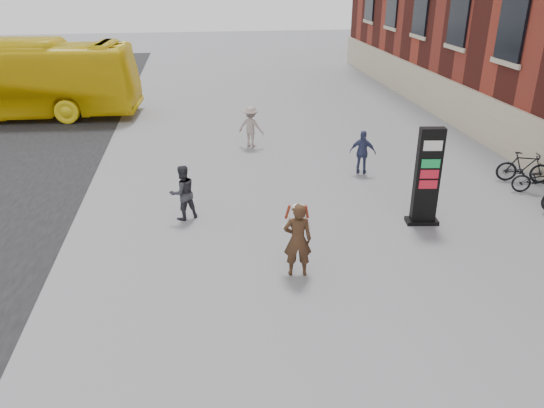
{
  "coord_description": "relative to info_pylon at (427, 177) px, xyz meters",
  "views": [
    {
      "loc": [
        -1.49,
        -9.91,
        6.24
      ],
      "look_at": [
        0.06,
        1.08,
        1.29
      ],
      "focal_mm": 35.0,
      "sensor_mm": 36.0,
      "label": 1
    }
  ],
  "objects": [
    {
      "name": "woman",
      "position": [
        -3.78,
        -2.08,
        -0.43
      ],
      "size": [
        0.69,
        0.64,
        1.72
      ],
      "rotation": [
        0.0,
        0.0,
        3.04
      ],
      "color": "#3F2B19",
      "rests_on": "ground"
    },
    {
      "name": "bike_7",
      "position": [
        4.33,
        2.39,
        -0.82
      ],
      "size": [
        1.7,
        1.01,
        0.99
      ],
      "primitive_type": "imported",
      "rotation": [
        0.0,
        0.0,
        1.21
      ],
      "color": "black",
      "rests_on": "ground"
    },
    {
      "name": "pedestrian_a",
      "position": [
        -6.29,
        1.18,
        -0.55
      ],
      "size": [
        0.91,
        0.83,
        1.52
      ],
      "primitive_type": "imported",
      "rotation": [
        0.0,
        0.0,
        3.57
      ],
      "color": "#2F2F37",
      "rests_on": "ground"
    },
    {
      "name": "pedestrian_b",
      "position": [
        -3.82,
        7.27,
        -0.54
      ],
      "size": [
        1.15,
        0.97,
        1.55
      ],
      "primitive_type": "imported",
      "rotation": [
        0.0,
        0.0,
        2.66
      ],
      "color": "gray",
      "rests_on": "ground"
    },
    {
      "name": "info_pylon",
      "position": [
        0.0,
        0.0,
        0.0
      ],
      "size": [
        0.88,
        0.52,
        2.62
      ],
      "rotation": [
        0.0,
        0.0,
        -0.13
      ],
      "color": "black",
      "rests_on": "ground"
    },
    {
      "name": "pedestrian_c",
      "position": [
        -0.5,
        3.86,
        -0.58
      ],
      "size": [
        0.92,
        0.67,
        1.46
      ],
      "primitive_type": "imported",
      "rotation": [
        0.0,
        0.0,
        2.73
      ],
      "color": "#394169",
      "rests_on": "ground"
    },
    {
      "name": "bike_6",
      "position": [
        4.33,
        1.47,
        -0.87
      ],
      "size": [
        1.75,
        1.04,
        0.87
      ],
      "primitive_type": "imported",
      "rotation": [
        0.0,
        0.0,
        1.27
      ],
      "color": "black",
      "rests_on": "ground"
    },
    {
      "name": "ground",
      "position": [
        -4.27,
        -2.17,
        -1.31
      ],
      "size": [
        100.0,
        100.0,
        0.0
      ],
      "primitive_type": "plane",
      "color": "#9E9EA3"
    }
  ]
}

